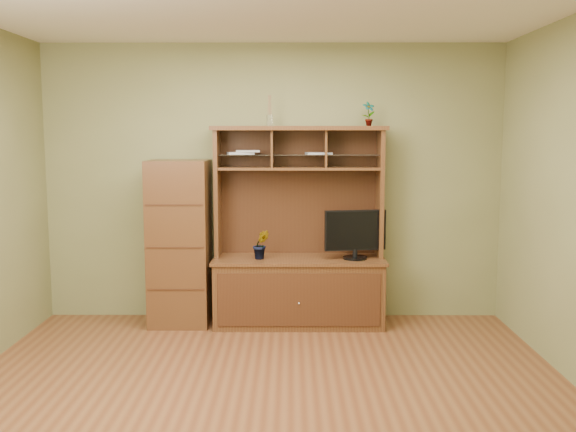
{
  "coord_description": "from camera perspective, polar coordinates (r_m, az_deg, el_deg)",
  "views": [
    {
      "loc": [
        0.17,
        -4.33,
        1.83
      ],
      "look_at": [
        0.15,
        1.2,
        1.12
      ],
      "focal_mm": 40.0,
      "sensor_mm": 36.0,
      "label": 1
    }
  ],
  "objects": [
    {
      "name": "magazines",
      "position": [
        6.14,
        -1.78,
        5.65
      ],
      "size": [
        1.01,
        0.23,
        0.04
      ],
      "color": "#AFB0B4",
      "rests_on": "media_hutch"
    },
    {
      "name": "reed_diffuser",
      "position": [
        6.14,
        -1.64,
        9.06
      ],
      "size": [
        0.06,
        0.06,
        0.29
      ],
      "color": "silver",
      "rests_on": "media_hutch"
    },
    {
      "name": "side_cabinet",
      "position": [
        6.23,
        -9.6,
        -2.37
      ],
      "size": [
        0.56,
        0.51,
        1.58
      ],
      "color": "#402112",
      "rests_on": "room"
    },
    {
      "name": "room",
      "position": [
        4.36,
        -2.06,
        1.02
      ],
      "size": [
        4.54,
        4.04,
        2.74
      ],
      "color": "brown",
      "rests_on": "ground"
    },
    {
      "name": "media_hutch",
      "position": [
        6.19,
        0.95,
        -4.85
      ],
      "size": [
        1.66,
        0.61,
        1.9
      ],
      "color": "#402112",
      "rests_on": "room"
    },
    {
      "name": "monitor",
      "position": [
        6.07,
        6.0,
        -1.54
      ],
      "size": [
        0.59,
        0.23,
        0.47
      ],
      "rotation": [
        0.0,
        0.0,
        0.18
      ],
      "color": "black",
      "rests_on": "media_hutch"
    },
    {
      "name": "orchid_plant",
      "position": [
        6.07,
        -2.41,
        -2.54
      ],
      "size": [
        0.17,
        0.15,
        0.28
      ],
      "primitive_type": "imported",
      "rotation": [
        0.0,
        0.0,
        0.15
      ],
      "color": "#375E20",
      "rests_on": "media_hutch"
    },
    {
      "name": "top_plant",
      "position": [
        6.18,
        7.18,
        9.01
      ],
      "size": [
        0.14,
        0.12,
        0.23
      ],
      "primitive_type": "imported",
      "rotation": [
        0.0,
        0.0,
        0.31
      ],
      "color": "#356B25",
      "rests_on": "media_hutch"
    }
  ]
}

